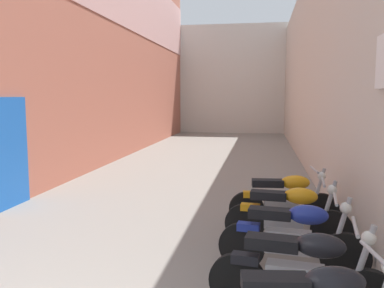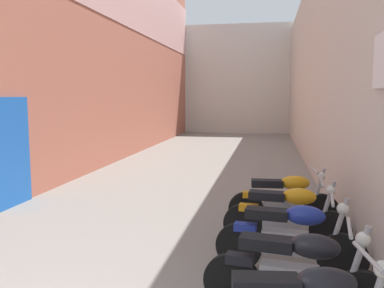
% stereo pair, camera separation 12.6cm
% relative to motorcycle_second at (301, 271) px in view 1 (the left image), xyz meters
% --- Properties ---
extents(ground_plane, '(38.93, 38.93, 0.00)m').
position_rel_motorcycle_second_xyz_m(ground_plane, '(-2.21, 7.17, -0.50)').
color(ground_plane, gray).
extents(building_left, '(0.45, 22.93, 8.40)m').
position_rel_motorcycle_second_xyz_m(building_left, '(-5.54, 9.13, 3.74)').
color(building_left, '#B76651').
rests_on(building_left, ground).
extents(building_right, '(0.45, 22.93, 6.15)m').
position_rel_motorcycle_second_xyz_m(building_right, '(1.14, 9.17, 2.57)').
color(building_right, beige).
rests_on(building_right, ground).
extents(building_far_end, '(9.29, 2.00, 6.50)m').
position_rel_motorcycle_second_xyz_m(building_far_end, '(-2.21, 21.64, 2.75)').
color(building_far_end, beige).
rests_on(building_far_end, ground).
extents(motorcycle_second, '(1.84, 0.58, 1.04)m').
position_rel_motorcycle_second_xyz_m(motorcycle_second, '(0.00, 0.00, 0.00)').
color(motorcycle_second, black).
rests_on(motorcycle_second, ground).
extents(motorcycle_third, '(1.85, 0.58, 1.04)m').
position_rel_motorcycle_second_xyz_m(motorcycle_third, '(0.00, 1.03, 0.00)').
color(motorcycle_third, black).
rests_on(motorcycle_third, ground).
extents(motorcycle_fourth, '(1.85, 0.58, 1.04)m').
position_rel_motorcycle_second_xyz_m(motorcycle_fourth, '(0.00, 1.98, 0.00)').
color(motorcycle_fourth, black).
rests_on(motorcycle_fourth, ground).
extents(motorcycle_fifth, '(1.85, 0.58, 1.04)m').
position_rel_motorcycle_second_xyz_m(motorcycle_fifth, '(0.00, 2.89, 0.00)').
color(motorcycle_fifth, black).
rests_on(motorcycle_fifth, ground).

